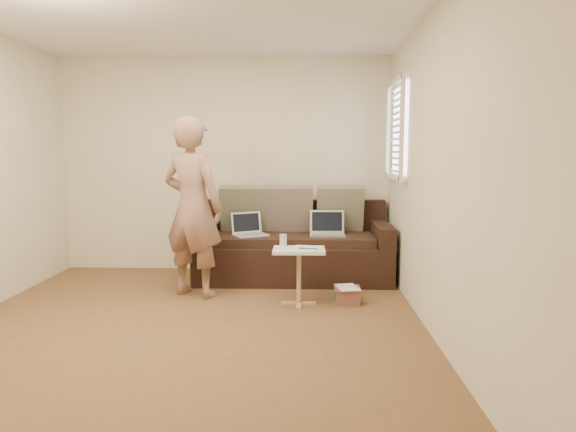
{
  "coord_description": "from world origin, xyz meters",
  "views": [
    {
      "loc": [
        0.97,
        -4.07,
        1.48
      ],
      "look_at": [
        0.8,
        1.4,
        0.78
      ],
      "focal_mm": 32.09,
      "sensor_mm": 36.0,
      "label": 1
    }
  ],
  "objects_px": {
    "laptop_silver": "(327,236)",
    "drinking_glass": "(283,240)",
    "person": "(193,207)",
    "sofa": "(293,242)",
    "striped_box": "(347,295)",
    "laptop_white": "(251,236)",
    "side_table": "(299,276)"
  },
  "relations": [
    {
      "from": "laptop_silver",
      "to": "striped_box",
      "type": "bearing_deg",
      "value": -79.21
    },
    {
      "from": "laptop_silver",
      "to": "person",
      "type": "height_order",
      "value": "person"
    },
    {
      "from": "person",
      "to": "striped_box",
      "type": "bearing_deg",
      "value": -165.63
    },
    {
      "from": "sofa",
      "to": "laptop_white",
      "type": "height_order",
      "value": "sofa"
    },
    {
      "from": "laptop_white",
      "to": "striped_box",
      "type": "distance_m",
      "value": 1.4
    },
    {
      "from": "laptop_white",
      "to": "drinking_glass",
      "type": "height_order",
      "value": "drinking_glass"
    },
    {
      "from": "sofa",
      "to": "striped_box",
      "type": "xyz_separation_m",
      "value": [
        0.55,
        -0.95,
        -0.35
      ]
    },
    {
      "from": "striped_box",
      "to": "drinking_glass",
      "type": "bearing_deg",
      "value": 174.33
    },
    {
      "from": "side_table",
      "to": "drinking_glass",
      "type": "relative_size",
      "value": 4.55
    },
    {
      "from": "person",
      "to": "side_table",
      "type": "distance_m",
      "value": 1.28
    },
    {
      "from": "laptop_silver",
      "to": "drinking_glass",
      "type": "height_order",
      "value": "drinking_glass"
    },
    {
      "from": "striped_box",
      "to": "laptop_silver",
      "type": "bearing_deg",
      "value": 100.54
    },
    {
      "from": "laptop_white",
      "to": "drinking_glass",
      "type": "relative_size",
      "value": 3.01
    },
    {
      "from": "sofa",
      "to": "person",
      "type": "xyz_separation_m",
      "value": [
        -1.0,
        -0.73,
        0.49
      ]
    },
    {
      "from": "drinking_glass",
      "to": "striped_box",
      "type": "height_order",
      "value": "drinking_glass"
    },
    {
      "from": "laptop_silver",
      "to": "sofa",
      "type": "bearing_deg",
      "value": 165.76
    },
    {
      "from": "laptop_silver",
      "to": "drinking_glass",
      "type": "relative_size",
      "value": 3.29
    },
    {
      "from": "laptop_silver",
      "to": "laptop_white",
      "type": "height_order",
      "value": "same"
    },
    {
      "from": "drinking_glass",
      "to": "side_table",
      "type": "bearing_deg",
      "value": -36.29
    },
    {
      "from": "person",
      "to": "striped_box",
      "type": "relative_size",
      "value": 7.26
    },
    {
      "from": "laptop_silver",
      "to": "person",
      "type": "distance_m",
      "value": 1.57
    },
    {
      "from": "laptop_white",
      "to": "drinking_glass",
      "type": "xyz_separation_m",
      "value": [
        0.4,
        -0.78,
        0.09
      ]
    },
    {
      "from": "laptop_silver",
      "to": "drinking_glass",
      "type": "distance_m",
      "value": 0.92
    },
    {
      "from": "sofa",
      "to": "laptop_silver",
      "type": "distance_m",
      "value": 0.41
    },
    {
      "from": "sofa",
      "to": "laptop_white",
      "type": "xyz_separation_m",
      "value": [
        -0.48,
        -0.11,
        0.1
      ]
    },
    {
      "from": "side_table",
      "to": "laptop_white",
      "type": "bearing_deg",
      "value": 121.93
    },
    {
      "from": "sofa",
      "to": "side_table",
      "type": "height_order",
      "value": "sofa"
    },
    {
      "from": "person",
      "to": "drinking_glass",
      "type": "bearing_deg",
      "value": -167.45
    },
    {
      "from": "striped_box",
      "to": "sofa",
      "type": "bearing_deg",
      "value": 119.84
    },
    {
      "from": "sofa",
      "to": "side_table",
      "type": "distance_m",
      "value": 1.02
    },
    {
      "from": "laptop_white",
      "to": "person",
      "type": "xyz_separation_m",
      "value": [
        -0.52,
        -0.62,
        0.39
      ]
    },
    {
      "from": "person",
      "to": "side_table",
      "type": "bearing_deg",
      "value": -171.84
    }
  ]
}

